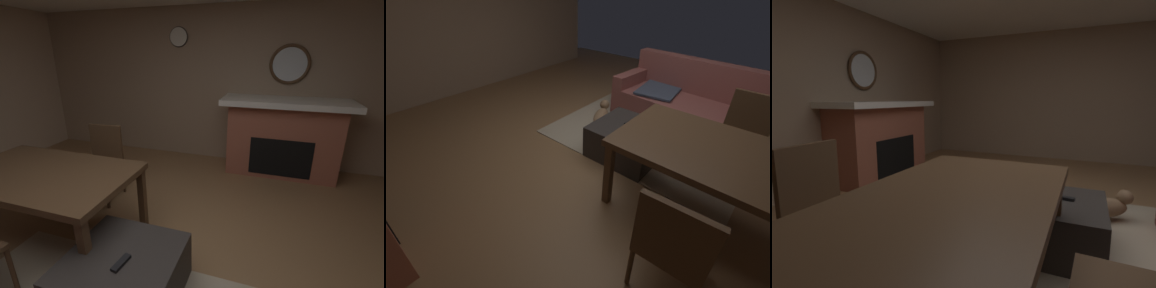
# 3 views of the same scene
# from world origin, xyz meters

# --- Properties ---
(floor) EXTENTS (8.42, 8.42, 0.00)m
(floor) POSITION_xyz_m (0.00, 0.00, 0.00)
(floor) COLOR olive
(wall_left) EXTENTS (0.12, 6.41, 2.51)m
(wall_left) POSITION_xyz_m (-3.51, 0.00, 1.25)
(wall_left) COLOR #9E846B
(wall_left) RESTS_ON ground
(area_rug) EXTENTS (2.60, 2.00, 0.01)m
(area_rug) POSITION_xyz_m (0.13, 0.67, 0.01)
(area_rug) COLOR tan
(area_rug) RESTS_ON ground
(couch) EXTENTS (2.04, 1.05, 0.91)m
(couch) POSITION_xyz_m (0.30, 1.35, 0.32)
(couch) COLOR #8C4C47
(couch) RESTS_ON ground
(ottoman_coffee_table) EXTENTS (0.81, 0.77, 0.41)m
(ottoman_coffee_table) POSITION_xyz_m (0.13, 0.06, 0.20)
(ottoman_coffee_table) COLOR #2D2826
(ottoman_coffee_table) RESTS_ON ground
(tv_remote) EXTENTS (0.07, 0.17, 0.02)m
(tv_remote) POSITION_xyz_m (0.10, 0.13, 0.42)
(tv_remote) COLOR black
(tv_remote) RESTS_ON ottoman_coffee_table
(dining_table) EXTENTS (1.69, 0.99, 0.74)m
(dining_table) POSITION_xyz_m (1.21, -0.34, 0.67)
(dining_table) COLOR #513823
(dining_table) RESTS_ON ground
(dining_chair_north) EXTENTS (0.46, 0.46, 0.93)m
(dining_chair_north) POSITION_xyz_m (1.21, 0.55, 0.52)
(dining_chair_north) COLOR #513823
(dining_chair_north) RESTS_ON ground
(dining_chair_south) EXTENTS (0.47, 0.47, 0.93)m
(dining_chair_south) POSITION_xyz_m (1.21, -1.22, 0.52)
(dining_chair_south) COLOR #513823
(dining_chair_south) RESTS_ON ground
(small_dog) EXTENTS (0.36, 0.52, 0.28)m
(small_dog) POSITION_xyz_m (-0.58, 0.48, 0.16)
(small_dog) COLOR #8C6B4C
(small_dog) RESTS_ON ground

